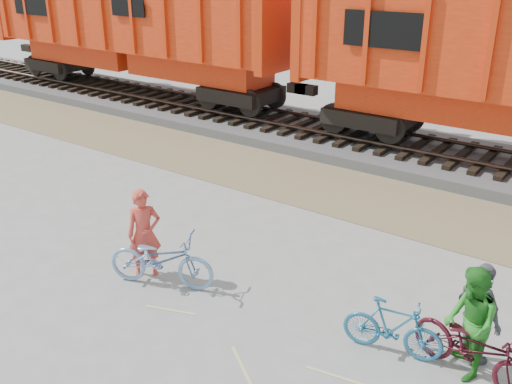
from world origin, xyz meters
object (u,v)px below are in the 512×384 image
bicycle_blue (161,259)px  person_man (470,323)px  hopper_car_left (136,26)px  person_solo (144,233)px  person_woman (479,314)px  bicycle_maroon (474,349)px  bicycle_teal (393,328)px

bicycle_blue → person_man: (5.09, 0.83, 0.32)m
hopper_car_left → bicycle_blue: size_ratio=7.20×
person_solo → person_woman: bearing=-41.9°
hopper_car_left → person_man: 17.77m
hopper_car_left → person_man: size_ratio=8.47×
bicycle_blue → person_man: 5.16m
bicycle_maroon → person_man: bearing=81.5°
bicycle_teal → person_man: person_man is taller
person_solo → bicycle_maroon: bearing=-46.0°
bicycle_blue → bicycle_maroon: bearing=-103.6°
bicycle_teal → person_woman: size_ratio=0.93×
hopper_car_left → person_woman: hopper_car_left is taller
bicycle_maroon → person_solo: 5.76m
bicycle_maroon → person_woman: 0.51m
person_solo → bicycle_teal: bearing=-46.1°
person_woman → person_solo: bearing=51.4°
bicycle_maroon → person_solo: (-5.71, -0.68, 0.34)m
bicycle_teal → person_man: size_ratio=0.89×
person_solo → bicycle_blue: bearing=-64.0°
hopper_car_left → person_solo: (9.89, -9.19, -2.17)m
hopper_car_left → person_solo: size_ratio=8.40×
bicycle_maroon → person_woman: person_woman is taller
bicycle_maroon → hopper_car_left: bearing=75.3°
bicycle_blue → person_woman: size_ratio=1.23×
bicycle_maroon → person_man: person_man is taller
bicycle_maroon → person_solo: size_ratio=1.12×
person_man → person_woman: (0.03, 0.35, -0.03)m
hopper_car_left → bicycle_teal: size_ratio=9.47×
hopper_car_left → person_man: (15.48, -8.46, -2.18)m
person_man → hopper_car_left: bearing=-150.3°
bicycle_blue → hopper_car_left: bearing=26.1°
bicycle_teal → person_solo: bearing=85.7°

